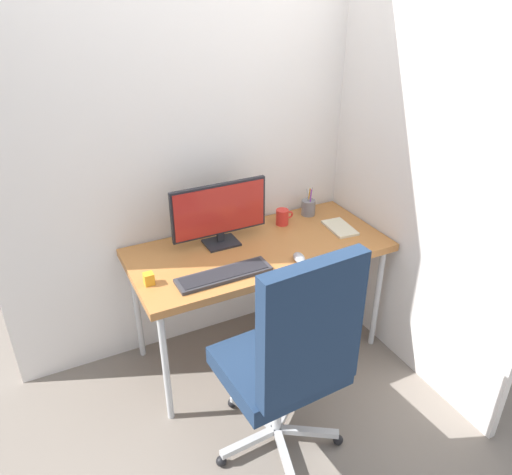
# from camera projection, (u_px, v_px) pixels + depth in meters

# --- Properties ---
(ground_plane) EXTENTS (8.00, 8.00, 0.00)m
(ground_plane) POSITION_uv_depth(u_px,v_px,m) (259.00, 348.00, 3.03)
(ground_plane) COLOR slate
(wall_back) EXTENTS (2.60, 0.04, 2.80)m
(wall_back) POSITION_uv_depth(u_px,v_px,m) (229.00, 104.00, 2.64)
(wall_back) COLOR white
(wall_back) RESTS_ON ground_plane
(wall_side_right) EXTENTS (0.04, 1.85, 2.80)m
(wall_side_right) POSITION_uv_depth(u_px,v_px,m) (403.00, 110.00, 2.52)
(wall_side_right) COLOR white
(wall_side_right) RESTS_ON ground_plane
(desk) EXTENTS (1.39, 0.64, 0.71)m
(desk) POSITION_uv_depth(u_px,v_px,m) (259.00, 254.00, 2.72)
(desk) COLOR #B27038
(desk) RESTS_ON ground_plane
(office_chair) EXTENTS (0.60, 0.62, 1.13)m
(office_chair) POSITION_uv_depth(u_px,v_px,m) (292.00, 356.00, 2.09)
(office_chair) COLOR black
(office_chair) RESTS_ON ground_plane
(monitor) EXTENTS (0.53, 0.14, 0.34)m
(monitor) POSITION_uv_depth(u_px,v_px,m) (220.00, 212.00, 2.64)
(monitor) COLOR black
(monitor) RESTS_ON desk
(keyboard) EXTENTS (0.48, 0.14, 0.02)m
(keyboard) POSITION_uv_depth(u_px,v_px,m) (224.00, 275.00, 2.43)
(keyboard) COLOR #333338
(keyboard) RESTS_ON desk
(mouse) EXTENTS (0.08, 0.11, 0.04)m
(mouse) POSITION_uv_depth(u_px,v_px,m) (299.00, 258.00, 2.56)
(mouse) COLOR #9EA0A5
(mouse) RESTS_ON desk
(pen_holder) EXTENTS (0.08, 0.08, 0.18)m
(pen_holder) POSITION_uv_depth(u_px,v_px,m) (308.00, 207.00, 3.02)
(pen_holder) COLOR slate
(pen_holder) RESTS_ON desk
(notebook) EXTENTS (0.15, 0.23, 0.01)m
(notebook) POSITION_uv_depth(u_px,v_px,m) (340.00, 228.00, 2.88)
(notebook) COLOR beige
(notebook) RESTS_ON desk
(coffee_mug) EXTENTS (0.11, 0.07, 0.09)m
(coffee_mug) POSITION_uv_depth(u_px,v_px,m) (283.00, 217.00, 2.91)
(coffee_mug) COLOR red
(coffee_mug) RESTS_ON desk
(desk_clamp_accessory) EXTENTS (0.05, 0.05, 0.06)m
(desk_clamp_accessory) POSITION_uv_depth(u_px,v_px,m) (149.00, 279.00, 2.37)
(desk_clamp_accessory) COLOR orange
(desk_clamp_accessory) RESTS_ON desk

